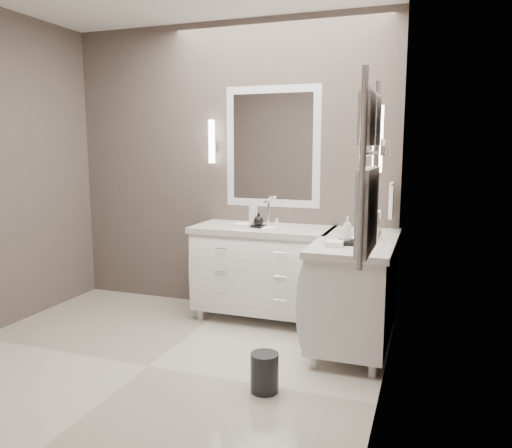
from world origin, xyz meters
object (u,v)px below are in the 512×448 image
(vanity_right, at_px, (356,285))
(waste_bin, at_px, (264,372))
(vanity_back, at_px, (263,267))
(towel_ladder, at_px, (368,180))

(vanity_right, bearing_deg, waste_bin, -113.65)
(waste_bin, bearing_deg, vanity_right, 66.35)
(vanity_back, height_order, towel_ladder, towel_ladder)
(towel_ladder, xyz_separation_m, waste_bin, (-0.65, 0.33, -1.27))
(vanity_back, distance_m, towel_ladder, 2.16)
(vanity_back, distance_m, vanity_right, 0.93)
(vanity_back, bearing_deg, vanity_right, -20.38)
(vanity_back, relative_size, waste_bin, 4.89)
(vanity_back, bearing_deg, waste_bin, -70.85)
(waste_bin, bearing_deg, vanity_back, 109.15)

